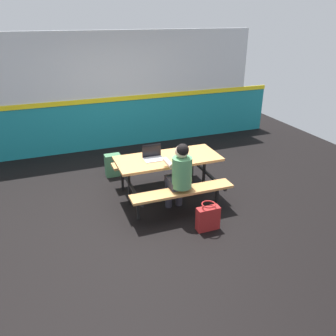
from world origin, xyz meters
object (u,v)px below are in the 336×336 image
Objects in this scene: laptop_silver at (153,156)px; student_nearer at (180,173)px; picnic_table_main at (168,167)px; backpack_dark at (113,165)px; tote_bag_bright at (208,218)px.

student_nearer is at bearing -69.20° from laptop_silver.
laptop_silver is at bearing 170.92° from picnic_table_main.
picnic_table_main is 1.43× the size of student_nearer.
laptop_silver reaches higher than backpack_dark.
tote_bag_bright is at bearing -79.79° from picnic_table_main.
picnic_table_main reaches higher than backpack_dark.
picnic_table_main is 0.33m from laptop_silver.
tote_bag_bright is at bearing -68.86° from laptop_silver.
laptop_silver is 1.37m from tote_bag_bright.
picnic_table_main is at bearing 88.09° from student_nearer.
picnic_table_main is at bearing -59.79° from backpack_dark.
picnic_table_main reaches higher than tote_bag_bright.
picnic_table_main is 3.91× the size of backpack_dark.
backpack_dark reaches higher than tote_bag_bright.
student_nearer is 0.64m from laptop_silver.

